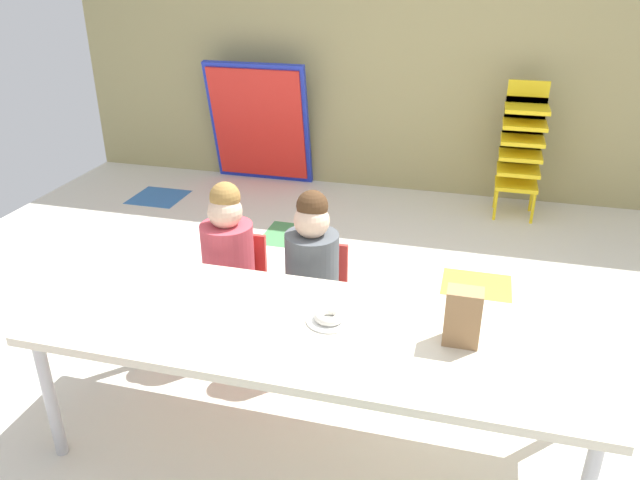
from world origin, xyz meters
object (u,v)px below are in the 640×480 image
at_px(seated_child_near_camera, 229,253).
at_px(paper_bag_brown, 463,317).
at_px(folded_activity_table, 259,124).
at_px(seated_child_middle_seat, 312,263).
at_px(craft_table, 311,336).
at_px(kid_chair_yellow_stack, 522,144).
at_px(paper_plate_near_edge, 329,321).
at_px(donut_powdered_on_plate, 329,316).

height_order(seated_child_near_camera, paper_bag_brown, seated_child_near_camera).
bearing_deg(folded_activity_table, seated_child_middle_seat, -64.50).
distance_m(craft_table, kid_chair_yellow_stack, 3.01).
xyz_separation_m(seated_child_near_camera, seated_child_middle_seat, (0.43, 0.00, 0.00)).
xyz_separation_m(paper_plate_near_edge, donut_powdered_on_plate, (0.00, 0.00, 0.02)).
bearing_deg(seated_child_middle_seat, paper_plate_near_edge, -68.09).
bearing_deg(folded_activity_table, seated_child_near_camera, -73.25).
height_order(seated_child_middle_seat, donut_powdered_on_plate, seated_child_middle_seat).
xyz_separation_m(seated_child_near_camera, folded_activity_table, (-0.74, 2.47, -0.02)).
bearing_deg(folded_activity_table, donut_powdered_on_plate, -65.14).
distance_m(seated_child_near_camera, paper_bag_brown, 1.30).
xyz_separation_m(craft_table, kid_chair_yellow_stack, (0.87, 2.89, 0.02)).
height_order(craft_table, seated_child_middle_seat, seated_child_middle_seat).
distance_m(seated_child_middle_seat, folded_activity_table, 2.74).
relative_size(seated_child_middle_seat, paper_bag_brown, 4.17).
height_order(seated_child_middle_seat, paper_plate_near_edge, seated_child_middle_seat).
relative_size(kid_chair_yellow_stack, paper_bag_brown, 4.73).
height_order(paper_bag_brown, donut_powdered_on_plate, paper_bag_brown).
bearing_deg(folded_activity_table, paper_plate_near_edge, -65.14).
bearing_deg(paper_bag_brown, paper_plate_near_edge, 178.96).
distance_m(kid_chair_yellow_stack, paper_bag_brown, 2.87).
bearing_deg(craft_table, paper_bag_brown, 3.99).
bearing_deg(paper_bag_brown, craft_table, -176.01).
xyz_separation_m(craft_table, paper_bag_brown, (0.56, 0.04, 0.15)).
distance_m(paper_bag_brown, donut_powdered_on_plate, 0.51).
height_order(folded_activity_table, donut_powdered_on_plate, folded_activity_table).
relative_size(seated_child_middle_seat, donut_powdered_on_plate, 7.66).
distance_m(kid_chair_yellow_stack, donut_powdered_on_plate, 2.95).
bearing_deg(paper_bag_brown, donut_powdered_on_plate, 178.96).
bearing_deg(kid_chair_yellow_stack, paper_plate_near_edge, -105.91).
distance_m(kid_chair_yellow_stack, paper_plate_near_edge, 2.95).
height_order(kid_chair_yellow_stack, donut_powdered_on_plate, kid_chair_yellow_stack).
distance_m(seated_child_near_camera, donut_powdered_on_plate, 0.86).
distance_m(seated_child_middle_seat, paper_bag_brown, 0.93).
bearing_deg(kid_chair_yellow_stack, seated_child_middle_seat, -114.31).
bearing_deg(paper_bag_brown, seated_child_middle_seat, 142.21).
relative_size(folded_activity_table, donut_powdered_on_plate, 9.07).
bearing_deg(seated_child_near_camera, donut_powdered_on_plate, -40.10).
bearing_deg(paper_plate_near_edge, seated_child_middle_seat, 111.91).
distance_m(craft_table, donut_powdered_on_plate, 0.10).
relative_size(folded_activity_table, paper_bag_brown, 4.94).
relative_size(craft_table, folded_activity_table, 2.00).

